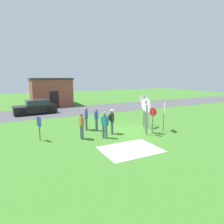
# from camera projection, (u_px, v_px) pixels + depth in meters

# --- Properties ---
(ground_plane) EXTENTS (80.00, 80.00, 0.00)m
(ground_plane) POSITION_uv_depth(u_px,v_px,m) (128.00, 132.00, 14.06)
(ground_plane) COLOR #3D7528
(street_asphalt) EXTENTS (60.00, 6.40, 0.01)m
(street_asphalt) POSITION_uv_depth(u_px,v_px,m) (82.00, 110.00, 23.25)
(street_asphalt) COLOR #4C4C51
(street_asphalt) RESTS_ON ground
(concrete_path) EXTENTS (3.20, 2.40, 0.01)m
(concrete_path) POSITION_uv_depth(u_px,v_px,m) (130.00, 149.00, 10.65)
(concrete_path) COLOR #ADAAA3
(concrete_path) RESTS_ON ground
(building_background) EXTENTS (5.28, 5.22, 3.77)m
(building_background) POSITION_uv_depth(u_px,v_px,m) (50.00, 92.00, 26.81)
(building_background) COLOR brown
(building_background) RESTS_ON ground
(parked_car_on_street) EXTENTS (4.42, 2.26, 1.51)m
(parked_car_on_street) POSITION_uv_depth(u_px,v_px,m) (36.00, 107.00, 20.73)
(parked_car_on_street) COLOR black
(parked_car_on_street) RESTS_ON ground
(stop_sign_tallest) EXTENTS (0.65, 0.34, 1.88)m
(stop_sign_tallest) POSITION_uv_depth(u_px,v_px,m) (148.00, 112.00, 14.98)
(stop_sign_tallest) COLOR slate
(stop_sign_tallest) RESTS_ON ground
(stop_sign_rear_left) EXTENTS (0.20, 0.90, 2.47)m
(stop_sign_rear_left) POSITION_uv_depth(u_px,v_px,m) (146.00, 109.00, 13.35)
(stop_sign_rear_left) COLOR slate
(stop_sign_rear_left) RESTS_ON ground
(stop_sign_low_front) EXTENTS (0.52, 0.77, 2.18)m
(stop_sign_low_front) POSITION_uv_depth(u_px,v_px,m) (164.00, 111.00, 13.99)
(stop_sign_low_front) COLOR slate
(stop_sign_low_front) RESTS_ON ground
(stop_sign_leaning_right) EXTENTS (0.48, 0.63, 2.57)m
(stop_sign_leaning_right) POSITION_uv_depth(u_px,v_px,m) (144.00, 104.00, 15.65)
(stop_sign_leaning_right) COLOR slate
(stop_sign_leaning_right) RESTS_ON ground
(stop_sign_center_cluster) EXTENTS (0.24, 0.62, 1.86)m
(stop_sign_center_cluster) POSITION_uv_depth(u_px,v_px,m) (153.00, 116.00, 13.49)
(stop_sign_center_cluster) COLOR slate
(stop_sign_center_cluster) RESTS_ON ground
(stop_sign_far_back) EXTENTS (0.17, 0.61, 2.16)m
(stop_sign_far_back) POSITION_uv_depth(u_px,v_px,m) (147.00, 115.00, 12.93)
(stop_sign_far_back) COLOR slate
(stop_sign_far_back) RESTS_ON ground
(stop_sign_leaning_left) EXTENTS (0.63, 0.10, 2.03)m
(stop_sign_leaning_left) POSITION_uv_depth(u_px,v_px,m) (144.00, 111.00, 14.64)
(stop_sign_leaning_left) COLOR slate
(stop_sign_leaning_left) RESTS_ON ground
(person_near_signs) EXTENTS (0.38, 0.50, 1.74)m
(person_near_signs) POSITION_uv_depth(u_px,v_px,m) (105.00, 123.00, 12.40)
(person_near_signs) COLOR #4C5670
(person_near_signs) RESTS_ON ground
(person_in_teal) EXTENTS (0.32, 0.55, 1.74)m
(person_in_teal) POSITION_uv_depth(u_px,v_px,m) (86.00, 117.00, 14.31)
(person_in_teal) COLOR #4C5670
(person_in_teal) RESTS_ON ground
(person_with_sunhat) EXTENTS (0.39, 0.48, 1.69)m
(person_with_sunhat) POSITION_uv_depth(u_px,v_px,m) (96.00, 118.00, 14.15)
(person_with_sunhat) COLOR #4C5670
(person_with_sunhat) RESTS_ON ground
(person_holding_notes) EXTENTS (0.43, 0.55, 1.74)m
(person_holding_notes) POSITION_uv_depth(u_px,v_px,m) (112.00, 120.00, 13.34)
(person_holding_notes) COLOR #4C5670
(person_holding_notes) RESTS_ON ground
(person_in_blue) EXTENTS (0.24, 0.57, 1.69)m
(person_in_blue) POSITION_uv_depth(u_px,v_px,m) (82.00, 125.00, 12.23)
(person_in_blue) COLOR #4C5670
(person_in_blue) RESTS_ON ground
(info_panel_leftmost) EXTENTS (0.19, 0.58, 1.52)m
(info_panel_leftmost) POSITION_uv_depth(u_px,v_px,m) (39.00, 125.00, 11.87)
(info_panel_leftmost) COLOR #4C4C51
(info_panel_leftmost) RESTS_ON ground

